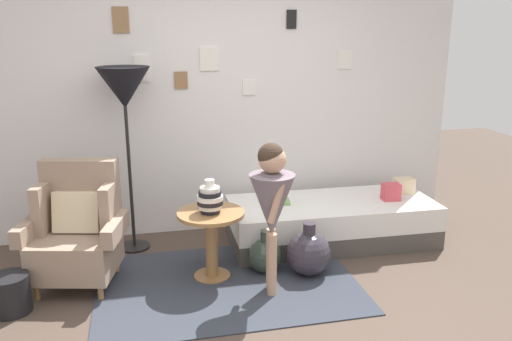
# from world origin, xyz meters

# --- Properties ---
(ground_plane) EXTENTS (12.00, 12.00, 0.00)m
(ground_plane) POSITION_xyz_m (0.00, 0.00, 0.00)
(ground_plane) COLOR #4C3D33
(gallery_wall) EXTENTS (4.80, 0.12, 2.60)m
(gallery_wall) POSITION_xyz_m (-0.00, 1.95, 1.30)
(gallery_wall) COLOR silver
(gallery_wall) RESTS_ON ground
(rug) EXTENTS (2.03, 1.42, 0.01)m
(rug) POSITION_xyz_m (-0.14, 0.69, 0.01)
(rug) COLOR #333842
(rug) RESTS_ON ground
(armchair) EXTENTS (0.85, 0.71, 0.97)m
(armchair) POSITION_xyz_m (-1.27, 1.00, 0.44)
(armchair) COLOR #9E7042
(armchair) RESTS_ON ground
(daybed) EXTENTS (1.92, 0.84, 0.40)m
(daybed) POSITION_xyz_m (0.96, 1.32, 0.20)
(daybed) COLOR #4C4742
(daybed) RESTS_ON ground
(pillow_head) EXTENTS (0.19, 0.13, 0.15)m
(pillow_head) POSITION_xyz_m (1.73, 1.40, 0.48)
(pillow_head) COLOR beige
(pillow_head) RESTS_ON daybed
(pillow_mid) EXTENTS (0.17, 0.13, 0.16)m
(pillow_mid) POSITION_xyz_m (1.52, 1.24, 0.48)
(pillow_mid) COLOR #D64C56
(pillow_mid) RESTS_ON daybed
(side_table) EXTENTS (0.54, 0.54, 0.57)m
(side_table) POSITION_xyz_m (-0.24, 0.84, 0.40)
(side_table) COLOR #9E7042
(side_table) RESTS_ON ground
(vase_striped) EXTENTS (0.21, 0.21, 0.27)m
(vase_striped) POSITION_xyz_m (-0.25, 0.83, 0.68)
(vase_striped) COLOR black
(vase_striped) RESTS_ON side_table
(floor_lamp) EXTENTS (0.46, 0.46, 1.65)m
(floor_lamp) POSITION_xyz_m (-0.86, 1.58, 1.43)
(floor_lamp) COLOR black
(floor_lamp) RESTS_ON ground
(person_child) EXTENTS (0.34, 0.34, 1.18)m
(person_child) POSITION_xyz_m (0.17, 0.49, 0.76)
(person_child) COLOR tan
(person_child) RESTS_ON ground
(book_on_daybed) EXTENTS (0.24, 0.19, 0.03)m
(book_on_daybed) POSITION_xyz_m (0.45, 1.38, 0.42)
(book_on_daybed) COLOR #74A85B
(book_on_daybed) RESTS_ON daybed
(demijohn_near) EXTENTS (0.28, 0.28, 0.37)m
(demijohn_near) POSITION_xyz_m (0.20, 0.84, 0.15)
(demijohn_near) COLOR #2D3D33
(demijohn_near) RESTS_ON ground
(demijohn_far) EXTENTS (0.36, 0.36, 0.45)m
(demijohn_far) POSITION_xyz_m (0.54, 0.72, 0.19)
(demijohn_far) COLOR #332D38
(demijohn_far) RESTS_ON ground
(magazine_basket) EXTENTS (0.28, 0.28, 0.28)m
(magazine_basket) POSITION_xyz_m (-1.72, 0.63, 0.14)
(magazine_basket) COLOR black
(magazine_basket) RESTS_ON ground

